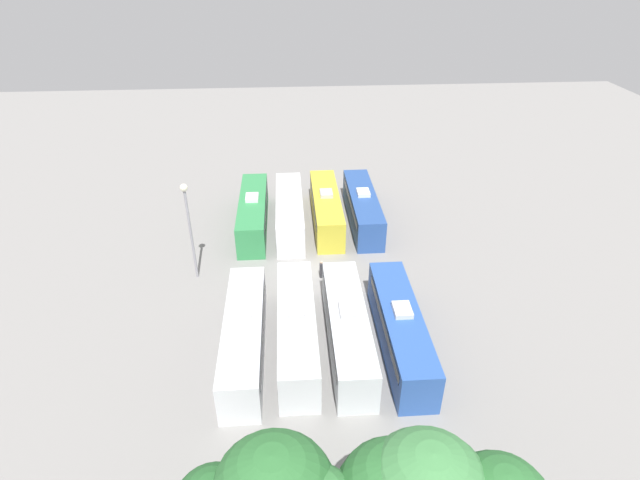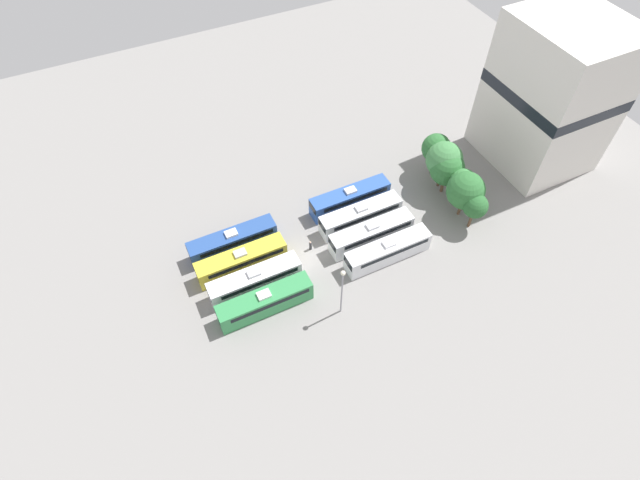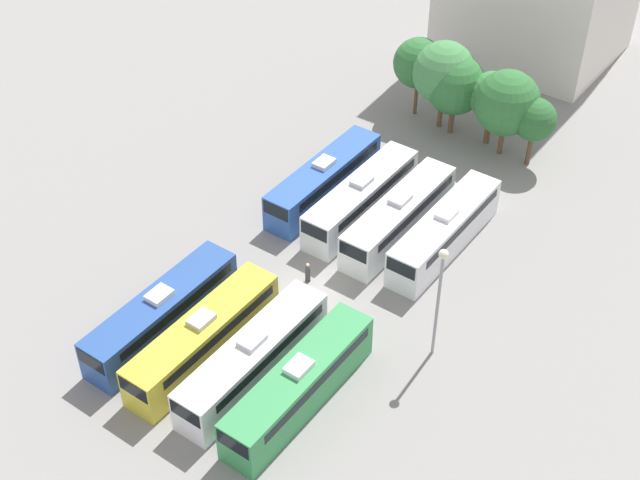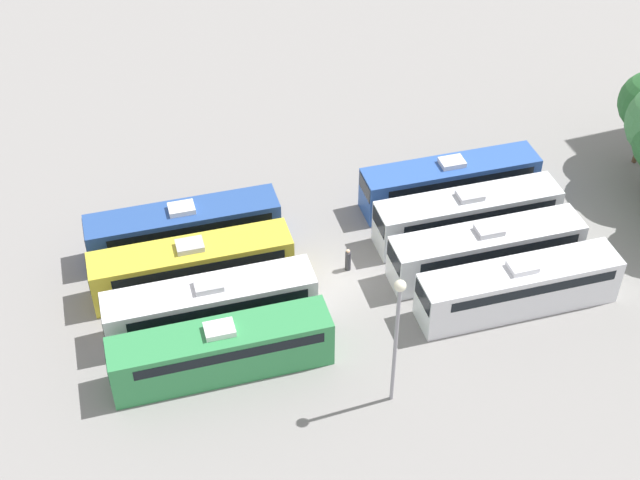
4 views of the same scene
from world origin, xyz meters
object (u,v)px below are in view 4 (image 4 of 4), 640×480
(bus_3, at_px, (222,349))
(bus_4, at_px, (450,181))
(bus_6, at_px, (487,249))
(bus_0, at_px, (185,228))
(bus_2, at_px, (211,305))
(worker_person, at_px, (348,260))
(bus_1, at_px, (193,265))
(bus_5, at_px, (468,214))
(light_pole, at_px, (397,323))
(bus_7, at_px, (519,286))

(bus_3, xyz_separation_m, bus_4, (-10.78, 17.57, 0.00))
(bus_6, bearing_deg, bus_0, -112.01)
(bus_2, distance_m, bus_3, 3.52)
(bus_0, xyz_separation_m, worker_person, (4.74, 9.28, -0.91))
(bus_4, bearing_deg, bus_0, -89.91)
(bus_1, relative_size, bus_5, 1.00)
(bus_2, distance_m, bus_5, 17.65)
(bus_0, height_order, bus_6, same)
(bus_3, height_order, light_pole, light_pole)
(bus_0, distance_m, light_pole, 17.84)
(bus_1, height_order, bus_4, same)
(bus_0, relative_size, bus_2, 1.00)
(bus_0, bearing_deg, bus_6, 67.99)
(bus_7, relative_size, worker_person, 7.46)
(bus_5, bearing_deg, bus_6, -3.81)
(bus_1, height_order, bus_2, same)
(worker_person, bearing_deg, bus_1, -96.90)
(bus_2, distance_m, light_pole, 12.06)
(bus_1, bearing_deg, bus_5, 90.09)
(bus_4, xyz_separation_m, bus_7, (10.60, -0.01, 0.00))
(bus_4, distance_m, bus_5, 3.61)
(bus_4, relative_size, bus_6, 1.00)
(worker_person, xyz_separation_m, light_pole, (10.41, -0.78, 4.98))
(bus_2, bearing_deg, bus_0, -177.06)
(bus_5, xyz_separation_m, light_pole, (11.57, -9.13, 4.07))
(bus_0, height_order, bus_5, same)
(bus_7, bearing_deg, bus_5, -177.95)
(bus_2, bearing_deg, light_pole, 45.78)
(bus_7, bearing_deg, worker_person, -124.15)
(bus_2, xyz_separation_m, bus_6, (-0.19, 17.03, 0.00))
(bus_3, relative_size, bus_5, 1.00)
(bus_6, bearing_deg, bus_2, -89.35)
(bus_4, bearing_deg, bus_1, -78.58)
(bus_2, height_order, light_pole, light_pole)
(bus_5, relative_size, worker_person, 7.46)
(bus_2, bearing_deg, bus_7, 79.19)
(worker_person, bearing_deg, bus_5, 97.91)
(bus_4, distance_m, light_pole, 18.30)
(bus_5, relative_size, light_pole, 1.40)
(bus_2, height_order, bus_3, same)
(bus_3, distance_m, bus_4, 20.62)
(bus_0, distance_m, bus_5, 17.99)
(bus_6, xyz_separation_m, light_pole, (8.11, -8.90, 4.07))
(bus_1, bearing_deg, worker_person, 83.10)
(bus_1, distance_m, bus_2, 3.65)
(bus_1, height_order, worker_person, bus_1)
(bus_0, height_order, bus_4, same)
(bus_6, distance_m, light_pole, 12.71)
(bus_4, relative_size, worker_person, 7.46)
(bus_4, height_order, bus_7, same)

